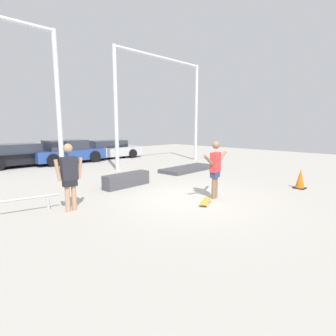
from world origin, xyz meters
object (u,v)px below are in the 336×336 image
object	(u,v)px
skateboard	(206,202)
traffic_cone	(300,179)
grind_box	(127,180)
parked_car_black	(19,155)
skateboarder	(215,167)
parked_car_silver	(109,150)
parked_car_blue	(68,152)
manual_pad	(188,169)
bystander	(69,174)

from	to	relation	value
skateboard	traffic_cone	bearing A→B (deg)	-43.66
grind_box	parked_car_black	size ratio (longest dim) A/B	0.45
grind_box	traffic_cone	xyz separation A→B (m)	(4.28, -4.58, 0.10)
skateboard	traffic_cone	distance (m)	4.12
skateboarder	parked_car_silver	size ratio (longest dim) A/B	0.39
parked_car_blue	traffic_cone	world-z (taller)	parked_car_blue
grind_box	manual_pad	xyz separation A→B (m)	(4.38, 0.81, -0.16)
skateboard	manual_pad	size ratio (longest dim) A/B	0.25
grind_box	parked_car_blue	world-z (taller)	parked_car_blue
grind_box	manual_pad	size ratio (longest dim) A/B	0.59
grind_box	parked_car_silver	distance (m)	9.12
skateboard	parked_car_black	world-z (taller)	parked_car_black
skateboarder	grind_box	xyz separation A→B (m)	(-1.00, 3.22, -0.74)
skateboard	parked_car_silver	size ratio (longest dim) A/B	0.18
skateboarder	parked_car_blue	size ratio (longest dim) A/B	0.42
skateboard	bystander	bearing A→B (deg)	119.03
parked_car_silver	bystander	xyz separation A→B (m)	(-6.98, -9.37, 0.37)
parked_car_black	traffic_cone	xyz separation A→B (m)	(5.65, -12.82, -0.27)
bystander	parked_car_blue	bearing A→B (deg)	-111.30
traffic_cone	parked_car_black	bearing A→B (deg)	113.80
parked_car_black	traffic_cone	bearing A→B (deg)	-67.48
parked_car_blue	parked_car_silver	xyz separation A→B (m)	(3.06, 0.29, -0.06)
manual_pad	parked_car_blue	distance (m)	7.67
parked_car_blue	parked_car_silver	bearing A→B (deg)	4.66
skateboarder	bystander	bearing A→B (deg)	142.55
skateboard	parked_car_blue	distance (m)	11.21
parked_car_blue	manual_pad	bearing A→B (deg)	-66.25
bystander	grind_box	bearing A→B (deg)	-152.13
grind_box	traffic_cone	distance (m)	6.27
skateboard	parked_car_silver	xyz separation A→B (m)	(3.93, 11.44, 0.55)
skateboarder	parked_car_blue	distance (m)	10.99
parked_car_silver	grind_box	bearing A→B (deg)	-113.55
traffic_cone	skateboard	bearing A→B (deg)	163.07
skateboarder	skateboard	xyz separation A→B (m)	(-0.66, -0.17, -0.93)
parked_car_silver	skateboarder	bearing A→B (deg)	-101.80
skateboard	parked_car_blue	world-z (taller)	parked_car_blue
parked_car_black	traffic_cone	size ratio (longest dim) A/B	5.83
parked_car_black	bystander	bearing A→B (deg)	-99.23
skateboard	traffic_cone	size ratio (longest dim) A/B	1.12
parked_car_black	traffic_cone	distance (m)	14.01
traffic_cone	parked_car_silver	bearing A→B (deg)	90.04
parked_car_silver	manual_pad	bearing A→B (deg)	-84.77
traffic_cone	skateboarder	bearing A→B (deg)	157.34
bystander	traffic_cone	size ratio (longest dim) A/B	2.48
skateboarder	parked_car_black	size ratio (longest dim) A/B	0.42
grind_box	skateboard	bearing A→B (deg)	-84.27
parked_car_black	bystander	xyz separation A→B (m)	(-1.33, -9.55, 0.36)
skateboard	grind_box	world-z (taller)	grind_box
skateboard	parked_car_black	bearing A→B (deg)	71.67
skateboard	bystander	size ratio (longest dim) A/B	0.45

